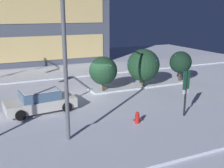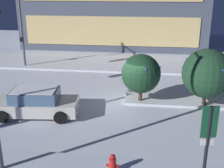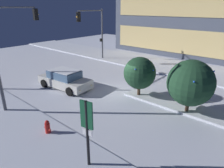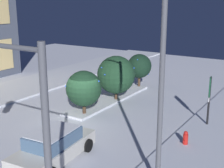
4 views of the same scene
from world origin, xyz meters
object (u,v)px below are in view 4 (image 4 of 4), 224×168
at_px(decorated_tree_left_of_median, 84,89).
at_px(decorated_tree_right_of_median, 116,75).
at_px(decorated_tree_median, 139,66).
at_px(car_near, 54,147).
at_px(fire_hydrant, 185,139).
at_px(street_lamp_arched, 147,53).
at_px(parking_info_sign, 209,95).

distance_m(decorated_tree_left_of_median, decorated_tree_right_of_median, 3.67).
bearing_deg(decorated_tree_median, car_near, -168.82).
height_order(car_near, fire_hydrant, car_near).
bearing_deg(street_lamp_arched, decorated_tree_left_of_median, -29.56).
distance_m(fire_hydrant, parking_info_sign, 3.58).
bearing_deg(fire_hydrant, car_near, 135.60).
relative_size(street_lamp_arched, fire_hydrant, 9.91).
bearing_deg(street_lamp_arched, decorated_tree_median, -55.11).
distance_m(car_near, decorated_tree_median, 13.59).
xyz_separation_m(car_near, decorated_tree_median, (13.28, 2.62, 1.17)).
bearing_deg(fire_hydrant, decorated_tree_left_of_median, 83.67).
bearing_deg(fire_hydrant, decorated_tree_median, 40.13).
relative_size(fire_hydrant, parking_info_sign, 0.28).
height_order(parking_info_sign, decorated_tree_median, parking_info_sign).
xyz_separation_m(parking_info_sign, decorated_tree_left_of_median, (-2.46, 7.25, -0.12)).
relative_size(car_near, decorated_tree_median, 1.63).
bearing_deg(car_near, decorated_tree_right_of_median, 8.73).
height_order(fire_hydrant, parking_info_sign, parking_info_sign).
bearing_deg(parking_info_sign, street_lamp_arched, 76.24).
bearing_deg(decorated_tree_left_of_median, street_lamp_arched, -125.68).
xyz_separation_m(decorated_tree_median, decorated_tree_left_of_median, (-7.79, -0.14, -0.08)).
bearing_deg(decorated_tree_median, parking_info_sign, -125.81).
xyz_separation_m(car_near, street_lamp_arched, (0.59, -4.35, 4.66)).
height_order(decorated_tree_median, decorated_tree_right_of_median, decorated_tree_right_of_median).
height_order(car_near, parking_info_sign, parking_info_sign).
relative_size(decorated_tree_median, decorated_tree_left_of_median, 0.98).
bearing_deg(decorated_tree_median, fire_hydrant, -139.87).
relative_size(fire_hydrant, decorated_tree_left_of_median, 0.29).
bearing_deg(decorated_tree_right_of_median, fire_hydrant, -122.58).
relative_size(street_lamp_arched, decorated_tree_median, 2.88).
distance_m(street_lamp_arched, decorated_tree_left_of_median, 9.13).
height_order(parking_info_sign, decorated_tree_left_of_median, parking_info_sign).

